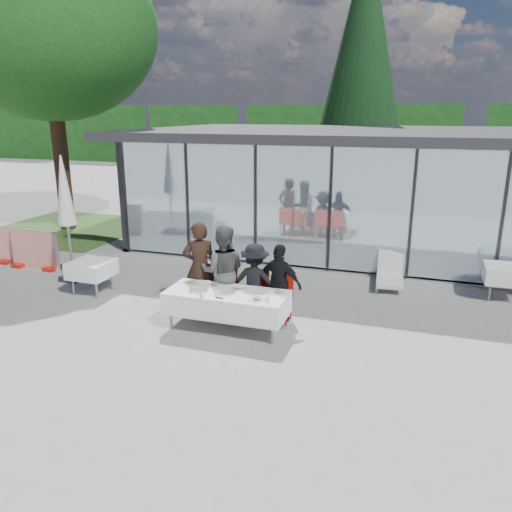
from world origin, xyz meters
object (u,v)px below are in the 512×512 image
Objects in this scene: dining_table at (227,303)px; plate_extra at (257,299)px; plate_d at (277,292)px; juice_bottle at (191,288)px; spare_table_left at (92,269)px; plate_c at (240,288)px; diner_chair_a at (203,285)px; market_umbrella at (65,199)px; diner_chair_b at (225,288)px; spare_table_right at (505,274)px; diner_a at (200,268)px; deciduous_tree at (47,28)px; conifer_tree at (363,57)px; diner_chair_d at (281,294)px; diner_c at (255,282)px; lounger at (390,274)px; diner_chair_c at (257,291)px; folded_eyeglasses at (219,298)px; plate_b at (215,285)px; diner_d at (280,284)px; plate_a at (192,283)px; diner_b at (223,271)px.

plate_extra is at bearing -18.93° from dining_table.
plate_d is 1.59m from juice_bottle.
plate_c is at bearing -10.50° from spare_table_left.
market_umbrella is (-3.80, 0.74, 1.45)m from diner_chair_a.
diner_chair_b reaches higher than dining_table.
diner_chair_b is 6.09m from spare_table_right.
dining_table is 1.13m from diner_a.
deciduous_tree is (-3.75, 4.57, 4.50)m from market_umbrella.
diner_chair_b is at bearing 135.57° from plate_extra.
spare_table_left is 13.97m from conifer_tree.
diner_chair_d is at bearing -29.92° from deciduous_tree.
diner_c is at bearing 71.27° from plate_c.
plate_d is 3.89m from lounger.
diner_chair_c reaches higher than folded_eyeglasses.
juice_bottle is at bearing -126.15° from plate_b.
diner_chair_d is at bearing 40.43° from plate_c.
conifer_tree is at bearing 91.25° from plate_d.
diner_a is 1.21× the size of diner_d.
diner_chair_c reaches higher than plate_d.
spare_table_left is at bearing 177.42° from diner_chair_b.
spare_table_right is (4.81, 2.78, -0.21)m from diner_c.
conifer_tree is at bearing 83.29° from diner_chair_a.
plate_b is (0.47, 0.05, 0.00)m from plate_a.
diner_b is at bearing -135.75° from lounger.
diner_c is at bearing 32.73° from plate_b.
diner_chair_c reaches higher than plate_a.
plate_d is (1.23, -0.42, -0.15)m from diner_b.
deciduous_tree is (-4.76, 5.16, 5.93)m from spare_table_left.
diner_d reaches higher than plate_b.
plate_a is 0.03× the size of deciduous_tree.
plate_a is (-0.46, -0.57, 0.24)m from diner_chair_b.
diner_chair_d is at bearing 41.86° from dining_table.
folded_eyeglasses is 5.13m from market_umbrella.
plate_a is (-1.63, -0.57, 0.24)m from diner_chair_d.
plate_d is 0.03× the size of conifer_tree.
diner_d is at bearing -30.42° from deciduous_tree.
market_umbrella reaches higher than diner_b.
diner_chair_a is 1.69m from diner_d.
diner_a is 1.24m from diner_chair_c.
diner_chair_d is at bearing -7.68° from market_umbrella.
diner_a is at bearing 166.24° from plate_d.
diner_a reaches higher than plate_d.
diner_chair_b is at bearing -2.58° from spare_table_left.
plate_a is 0.95m from folded_eyeglasses.
diner_chair_b is 0.66m from diner_chair_c.
diner_a is at bearing -90.00° from diner_chair_a.
spare_table_left is at bearing 177.86° from diner_chair_c.
folded_eyeglasses is at bearing 68.99° from diner_c.
deciduous_tree is (-8.05, 5.41, 5.56)m from diner_b.
diner_d reaches higher than dining_table.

